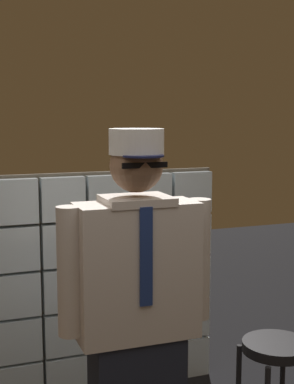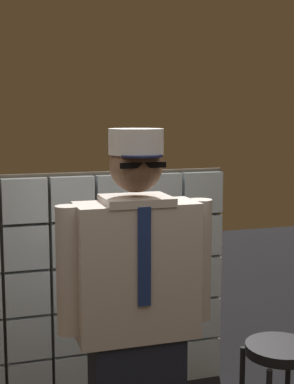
% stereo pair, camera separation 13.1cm
% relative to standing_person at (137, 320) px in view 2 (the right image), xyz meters
% --- Properties ---
extents(glass_block_wall, '(2.10, 0.10, 1.51)m').
position_rel_standing_person_xyz_m(glass_block_wall, '(-0.08, 1.20, -0.20)').
color(glass_block_wall, silver).
rests_on(glass_block_wall, ground).
extents(standing_person, '(0.71, 0.30, 1.80)m').
position_rel_standing_person_xyz_m(standing_person, '(0.00, 0.00, 0.00)').
color(standing_person, '#1E2333').
rests_on(standing_person, ground).
extents(bar_stool, '(0.34, 0.34, 0.74)m').
position_rel_standing_person_xyz_m(bar_stool, '(0.72, -0.04, -0.38)').
color(bar_stool, black).
rests_on(bar_stool, ground).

